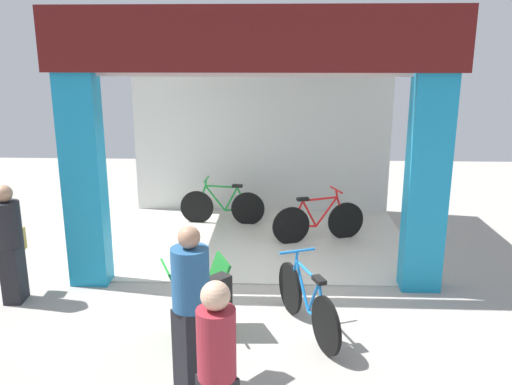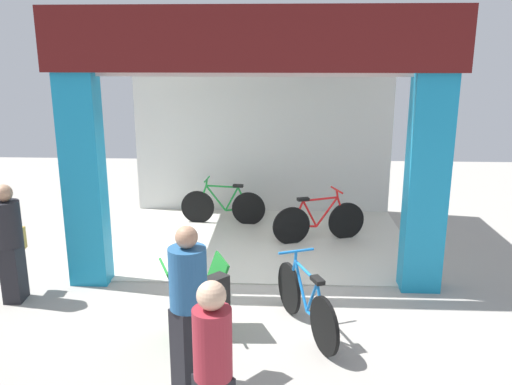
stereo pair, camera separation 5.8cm
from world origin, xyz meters
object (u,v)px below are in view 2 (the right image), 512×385
Objects in this scene: bicycle_inside_0 at (223,206)px; sandwich_board_sign at (195,297)px; pedestrian_1 at (191,305)px; pedestrian_2 at (10,242)px; bicycle_inside_1 at (319,221)px; pedestrian_3 at (213,372)px; bicycle_parked_0 at (306,303)px.

bicycle_inside_0 is 1.78× the size of sandwich_board_sign.
pedestrian_1 is at bearing -82.07° from sandwich_board_sign.
bicycle_inside_1 is at bearing 30.36° from pedestrian_2.
bicycle_inside_1 is 4.64m from pedestrian_1.
bicycle_inside_1 reaches higher than bicycle_inside_0.
bicycle_inside_1 is 5.01m from pedestrian_2.
bicycle_parked_0 is at bearing 68.68° from pedestrian_3.
bicycle_inside_1 reaches higher than bicycle_parked_0.
pedestrian_1 reaches higher than bicycle_inside_1.
sandwich_board_sign is at bearing 97.93° from pedestrian_1.
pedestrian_1 is (-1.55, -4.34, 0.52)m from bicycle_inside_1.
bicycle_inside_0 is at bearing 92.89° from pedestrian_1.
pedestrian_1 reaches higher than pedestrian_2.
pedestrian_1 is at bearing -33.44° from pedestrian_2.
bicycle_parked_0 is at bearing 4.79° from sandwich_board_sign.
bicycle_inside_1 is (1.82, -0.93, 0.01)m from bicycle_inside_0.
bicycle_parked_0 is 1.00× the size of pedestrian_3.
pedestrian_1 reaches higher than pedestrian_3.
pedestrian_1 reaches higher than bicycle_inside_0.
pedestrian_2 reaches higher than pedestrian_3.
pedestrian_1 is at bearing -109.68° from bicycle_inside_1.
bicycle_inside_0 is at bearing 109.38° from bicycle_parked_0.
pedestrian_2 is at bearing 163.37° from sandwich_board_sign.
pedestrian_3 is (-0.84, -2.15, 0.45)m from bicycle_parked_0.
pedestrian_3 is at bearing -84.44° from bicycle_inside_0.
pedestrian_2 is at bearing 170.37° from bicycle_parked_0.
bicycle_inside_1 is 3.21m from bicycle_parked_0.
bicycle_inside_1 is at bearing 77.24° from pedestrian_3.
bicycle_inside_1 is 1.03× the size of pedestrian_3.
bicycle_inside_1 is 5.49m from pedestrian_3.
bicycle_inside_1 is 1.01× the size of pedestrian_2.
bicycle_parked_0 is at bearing -70.62° from bicycle_inside_0.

